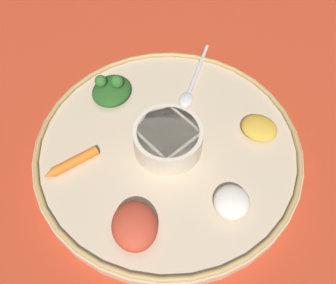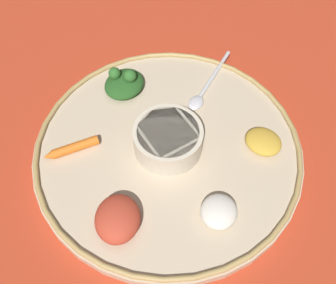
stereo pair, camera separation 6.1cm
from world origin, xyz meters
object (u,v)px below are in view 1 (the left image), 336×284
center_bowl (168,139)px  greens_pile (111,90)px  spoon (192,85)px  carrot_near_spoon (72,163)px

center_bowl → greens_pile: size_ratio=1.10×
spoon → carrot_near_spoon: size_ratio=1.50×
center_bowl → carrot_near_spoon: (0.15, -0.02, -0.02)m
center_bowl → spoon: (-0.08, -0.11, -0.02)m
spoon → carrot_near_spoon: 0.25m
spoon → greens_pile: bearing=-11.5°
greens_pile → carrot_near_spoon: (0.09, 0.12, -0.01)m
spoon → greens_pile: (0.14, -0.03, 0.01)m
greens_pile → carrot_near_spoon: greens_pile is taller
center_bowl → greens_pile: 0.14m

